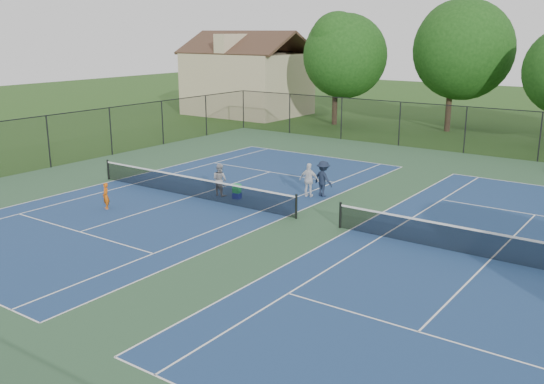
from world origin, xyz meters
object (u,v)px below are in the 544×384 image
Objects in this scene: ball_hopper at (237,188)px; child_player at (106,196)px; tree_back_b at (453,45)px; bystander_b at (323,179)px; instructor at (220,180)px; bystander_a at (309,180)px; ball_crate at (237,196)px; clapboard_house at (247,81)px; tree_back_a at (336,51)px.

child_player is at bearing -127.99° from ball_hopper.
tree_back_b is 23.10m from bystander_b.
ball_hopper is at bearing -175.15° from instructor.
ball_crate is (-2.57, -2.26, -0.67)m from bystander_a.
ball_crate is 0.35m from ball_hopper.
clapboard_house is at bearing 126.81° from ball_hopper.
tree_back_a reaches higher than clapboard_house.
ball_crate is (-3.08, -2.71, -0.72)m from bystander_b.
clapboard_house is 29.51× the size of ball_crate.
bystander_a is 0.68m from bystander_b.
ball_crate is at bearing 73.24° from child_player.
clapboard_house reaches higher than ball_hopper.
bystander_b is (6.72, 7.38, 0.27)m from child_player.
tree_back_b is (9.00, 2.00, 0.56)m from tree_back_a.
child_player is 5.94m from ball_crate.
instructor reaches higher than ball_hopper.
bystander_a is (20.52, -21.73, -2.28)m from clapboard_house.
clapboard_house is at bearing -28.62° from bystander_b.
clapboard_house is 30.11m from ball_crate.
tree_back_b is 6.17× the size of bystander_a.
child_player is (4.31, -27.66, -5.45)m from tree_back_a.
instructor is 1.19m from ball_crate.
instructor is at bearing -178.58° from ball_hopper.
child_player is 5.93m from ball_hopper.
tree_back_a is at bearing -5.71° from clapboard_house.
clapboard_house reaches higher than bystander_a.
tree_back_b reaches higher than ball_hopper.
instructor is (16.94, -24.02, -2.32)m from clapboard_house.
tree_back_a reaches higher than ball_crate.
tree_back_a is 25.03m from ball_crate.
bystander_a is 3.49m from ball_crate.
bystander_b is (21.03, -21.28, -2.23)m from clapboard_house.
child_player is 3.23× the size of ball_crate.
clapboard_house is at bearing -176.99° from tree_back_b.
bystander_b is (4.09, 2.74, 0.09)m from instructor.
tree_back_b reaches higher than clapboard_house.
tree_back_a is 25.01× the size of ball_crate.
tree_back_b reaches higher than bystander_a.
instructor is at bearing 20.17° from bystander_a.
child_player is (14.31, -28.66, -2.50)m from clapboard_house.
tree_back_b reaches higher than tree_back_a.
tree_back_b is at bearing 102.24° from child_player.
tree_back_a is at bearing -167.47° from tree_back_b.
clapboard_house is at bearing 126.81° from ball_crate.
ball_hopper is (1.01, 0.03, -0.28)m from instructor.
bystander_a reaches higher than child_player.
tree_back_a is 0.91× the size of tree_back_b.
bystander_a is at bearing -46.64° from clapboard_house.
bystander_a is at bearing -143.99° from instructor.
ball_hopper reaches higher than ball_crate.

